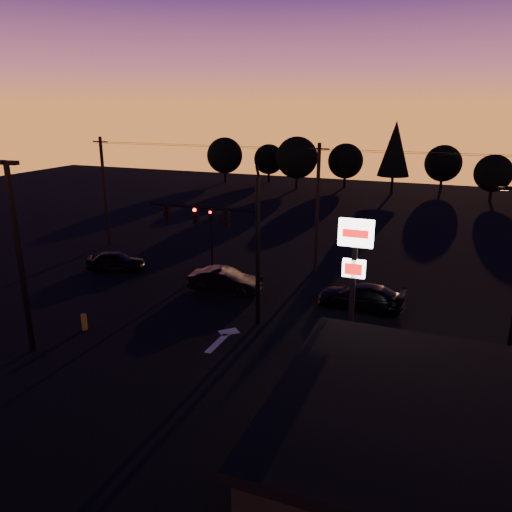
{
  "coord_description": "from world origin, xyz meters",
  "views": [
    {
      "loc": [
        10.67,
        -19.29,
        11.47
      ],
      "look_at": [
        1.0,
        5.0,
        3.5
      ],
      "focal_mm": 35.0,
      "sensor_mm": 36.0,
      "label": 1
    }
  ],
  "objects_px": {
    "car_left": "(116,261)",
    "car_mid": "(225,280)",
    "traffic_signal_mast": "(230,233)",
    "parking_lot_light": "(18,246)",
    "secondary_signal": "(211,231)",
    "suv_parked": "(341,408)",
    "bollard": "(84,322)",
    "pylon_sign": "(354,262)",
    "car_right": "(361,296)"
  },
  "relations": [
    {
      "from": "secondary_signal",
      "to": "car_left",
      "type": "height_order",
      "value": "secondary_signal"
    },
    {
      "from": "car_right",
      "to": "pylon_sign",
      "type": "bearing_deg",
      "value": 11.7
    },
    {
      "from": "traffic_signal_mast",
      "to": "parking_lot_light",
      "type": "height_order",
      "value": "parking_lot_light"
    },
    {
      "from": "traffic_signal_mast",
      "to": "secondary_signal",
      "type": "distance_m",
      "value": 9.19
    },
    {
      "from": "car_mid",
      "to": "parking_lot_light",
      "type": "bearing_deg",
      "value": 148.37
    },
    {
      "from": "pylon_sign",
      "to": "car_left",
      "type": "bearing_deg",
      "value": 158.63
    },
    {
      "from": "car_mid",
      "to": "car_right",
      "type": "relative_size",
      "value": 0.91
    },
    {
      "from": "traffic_signal_mast",
      "to": "secondary_signal",
      "type": "xyz_separation_m",
      "value": [
        -4.9,
        7.49,
        -2.07
      ]
    },
    {
      "from": "parking_lot_light",
      "to": "bollard",
      "type": "distance_m",
      "value": 5.66
    },
    {
      "from": "secondary_signal",
      "to": "car_mid",
      "type": "height_order",
      "value": "secondary_signal"
    },
    {
      "from": "car_left",
      "to": "suv_parked",
      "type": "distance_m",
      "value": 22.34
    },
    {
      "from": "traffic_signal_mast",
      "to": "suv_parked",
      "type": "xyz_separation_m",
      "value": [
        7.76,
        -7.15,
        -4.3
      ]
    },
    {
      "from": "secondary_signal",
      "to": "suv_parked",
      "type": "distance_m",
      "value": 19.49
    },
    {
      "from": "secondary_signal",
      "to": "traffic_signal_mast",
      "type": "bearing_deg",
      "value": -56.81
    },
    {
      "from": "car_right",
      "to": "suv_parked",
      "type": "height_order",
      "value": "car_right"
    },
    {
      "from": "secondary_signal",
      "to": "suv_parked",
      "type": "xyz_separation_m",
      "value": [
        12.66,
        -14.64,
        -2.22
      ]
    },
    {
      "from": "car_left",
      "to": "suv_parked",
      "type": "relative_size",
      "value": 0.89
    },
    {
      "from": "bollard",
      "to": "car_left",
      "type": "relative_size",
      "value": 0.21
    },
    {
      "from": "pylon_sign",
      "to": "bollard",
      "type": "height_order",
      "value": "pylon_sign"
    },
    {
      "from": "traffic_signal_mast",
      "to": "secondary_signal",
      "type": "bearing_deg",
      "value": 123.19
    },
    {
      "from": "bollard",
      "to": "suv_parked",
      "type": "xyz_separation_m",
      "value": [
        14.41,
        -3.0,
        0.21
      ]
    },
    {
      "from": "bollard",
      "to": "car_right",
      "type": "distance_m",
      "value": 15.51
    },
    {
      "from": "traffic_signal_mast",
      "to": "secondary_signal",
      "type": "relative_size",
      "value": 1.97
    },
    {
      "from": "pylon_sign",
      "to": "bollard",
      "type": "xyz_separation_m",
      "value": [
        -13.75,
        -1.65,
        -4.48
      ]
    },
    {
      "from": "car_right",
      "to": "traffic_signal_mast",
      "type": "bearing_deg",
      "value": -50.9
    },
    {
      "from": "traffic_signal_mast",
      "to": "car_right",
      "type": "xyz_separation_m",
      "value": [
        6.42,
        4.2,
        -4.2
      ]
    },
    {
      "from": "secondary_signal",
      "to": "suv_parked",
      "type": "height_order",
      "value": "secondary_signal"
    },
    {
      "from": "pylon_sign",
      "to": "parking_lot_light",
      "type": "bearing_deg",
      "value": -162.77
    },
    {
      "from": "secondary_signal",
      "to": "car_right",
      "type": "bearing_deg",
      "value": -16.21
    },
    {
      "from": "car_right",
      "to": "parking_lot_light",
      "type": "bearing_deg",
      "value": -45.11
    },
    {
      "from": "bollard",
      "to": "suv_parked",
      "type": "height_order",
      "value": "suv_parked"
    },
    {
      "from": "parking_lot_light",
      "to": "suv_parked",
      "type": "xyz_separation_m",
      "value": [
        15.16,
        -0.16,
        -4.63
      ]
    },
    {
      "from": "traffic_signal_mast",
      "to": "pylon_sign",
      "type": "xyz_separation_m",
      "value": [
        7.1,
        -2.49,
        -0.02
      ]
    },
    {
      "from": "parking_lot_light",
      "to": "pylon_sign",
      "type": "distance_m",
      "value": 15.19
    },
    {
      "from": "secondary_signal",
      "to": "car_left",
      "type": "xyz_separation_m",
      "value": [
        -6.3,
        -2.83,
        -2.17
      ]
    },
    {
      "from": "secondary_signal",
      "to": "bollard",
      "type": "distance_m",
      "value": 12.02
    },
    {
      "from": "car_left",
      "to": "parking_lot_light",
      "type": "bearing_deg",
      "value": 177.42
    },
    {
      "from": "car_right",
      "to": "suv_parked",
      "type": "bearing_deg",
      "value": 12.64
    },
    {
      "from": "secondary_signal",
      "to": "car_mid",
      "type": "relative_size",
      "value": 0.95
    },
    {
      "from": "secondary_signal",
      "to": "parking_lot_light",
      "type": "relative_size",
      "value": 0.48
    },
    {
      "from": "car_left",
      "to": "car_mid",
      "type": "xyz_separation_m",
      "value": [
        9.09,
        -0.98,
        0.06
      ]
    },
    {
      "from": "suv_parked",
      "to": "bollard",
      "type": "bearing_deg",
      "value": -179.86
    },
    {
      "from": "car_mid",
      "to": "car_right",
      "type": "xyz_separation_m",
      "value": [
        8.52,
        0.51,
        -0.02
      ]
    },
    {
      "from": "pylon_sign",
      "to": "car_mid",
      "type": "bearing_deg",
      "value": 146.12
    },
    {
      "from": "bollard",
      "to": "suv_parked",
      "type": "bearing_deg",
      "value": -11.78
    },
    {
      "from": "secondary_signal",
      "to": "pylon_sign",
      "type": "distance_m",
      "value": 15.75
    },
    {
      "from": "bollard",
      "to": "traffic_signal_mast",
      "type": "bearing_deg",
      "value": 31.96
    },
    {
      "from": "suv_parked",
      "to": "car_right",
      "type": "bearing_deg",
      "value": 108.68
    },
    {
      "from": "traffic_signal_mast",
      "to": "car_left",
      "type": "xyz_separation_m",
      "value": [
        -11.2,
        4.67,
        -4.24
      ]
    },
    {
      "from": "car_left",
      "to": "car_right",
      "type": "bearing_deg",
      "value": -112.14
    }
  ]
}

